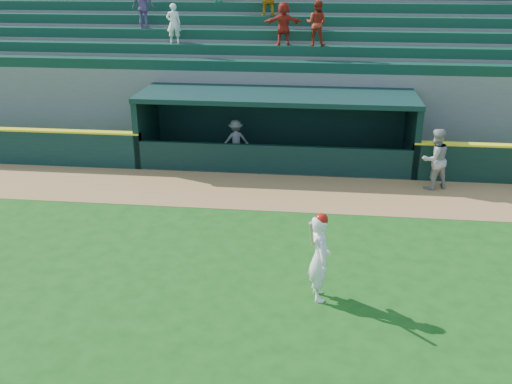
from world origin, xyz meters
TOP-DOWN VIEW (x-y plane):
  - ground at (0.00, 0.00)m, footprint 120.00×120.00m
  - warning_track at (0.00, 4.90)m, footprint 40.00×3.00m
  - dugout_player_front at (5.05, 5.77)m, footprint 1.15×1.06m
  - dugout_player_inside at (-1.45, 7.87)m, footprint 1.05×0.78m
  - dugout at (0.00, 8.00)m, footprint 9.40×2.80m
  - stands at (0.03, 12.56)m, footprint 34.50×6.25m
  - batter_at_plate at (1.61, -0.94)m, footprint 0.57×0.86m

SIDE VIEW (x-z plane):
  - ground at x=0.00m, z-range 0.00..0.00m
  - warning_track at x=0.00m, z-range 0.00..0.01m
  - dugout_player_inside at x=-1.45m, z-range 0.00..1.44m
  - dugout_player_front at x=5.05m, z-range 0.00..1.91m
  - batter_at_plate at x=1.61m, z-range -0.01..1.93m
  - dugout at x=0.00m, z-range 0.13..2.59m
  - stands at x=0.03m, z-range -1.17..5.96m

